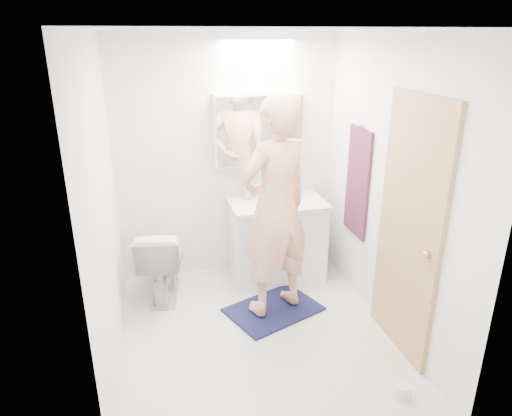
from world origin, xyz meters
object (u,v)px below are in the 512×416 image
object	(u,v)px
vanity_cabinet	(277,241)
soap_bottle_a	(247,188)
medicine_cabinet	(259,130)
toilet	(162,261)
toilet_paper_roll	(403,391)
toothbrush_cup	(296,191)
soap_bottle_b	(251,189)
person	(275,208)

from	to	relation	value
vanity_cabinet	soap_bottle_a	bearing A→B (deg)	151.28
medicine_cabinet	toilet	xyz separation A→B (m)	(-1.02, -0.33, -1.14)
vanity_cabinet	toilet_paper_roll	xyz separation A→B (m)	(0.37, -1.88, -0.34)
toilet_paper_roll	medicine_cabinet	bearing A→B (deg)	103.85
soap_bottle_a	toilet_paper_roll	world-z (taller)	soap_bottle_a
toilet	toothbrush_cup	world-z (taller)	toothbrush_cup
medicine_cabinet	toothbrush_cup	size ratio (longest dim) A/B	9.51
toilet	soap_bottle_a	distance (m)	1.09
toothbrush_cup	soap_bottle_a	bearing A→B (deg)	-178.89
vanity_cabinet	toilet	bearing A→B (deg)	-174.34
soap_bottle_a	toothbrush_cup	xyz separation A→B (m)	(0.52, 0.01, -0.07)
toilet	vanity_cabinet	bearing A→B (deg)	-164.34
vanity_cabinet	toilet_paper_roll	world-z (taller)	vanity_cabinet
soap_bottle_b	toilet_paper_roll	distance (m)	2.31
vanity_cabinet	toilet_paper_roll	distance (m)	1.95
vanity_cabinet	toilet_paper_roll	size ratio (longest dim) A/B	8.18
soap_bottle_a	soap_bottle_b	bearing A→B (deg)	32.01
vanity_cabinet	medicine_cabinet	distance (m)	1.14
soap_bottle_b	soap_bottle_a	bearing A→B (deg)	-147.99
toilet	toilet_paper_roll	size ratio (longest dim) A/B	6.58
toilet	soap_bottle_a	size ratio (longest dim) A/B	3.18
soap_bottle_b	medicine_cabinet	bearing A→B (deg)	19.90
person	medicine_cabinet	bearing A→B (deg)	-116.54
medicine_cabinet	toilet	size ratio (longest dim) A/B	1.22
vanity_cabinet	toothbrush_cup	world-z (taller)	toothbrush_cup
toilet	soap_bottle_b	bearing A→B (deg)	-152.47
person	soap_bottle_b	distance (m)	0.82
toilet	toilet_paper_roll	bearing A→B (deg)	140.93
toilet	soap_bottle_b	size ratio (longest dim) A/B	4.23
soap_bottle_b	toothbrush_cup	bearing A→B (deg)	-2.45
medicine_cabinet	person	distance (m)	0.98
toothbrush_cup	toilet_paper_roll	distance (m)	2.20
vanity_cabinet	toilet	distance (m)	1.17
toilet	soap_bottle_b	world-z (taller)	soap_bottle_b
person	soap_bottle_a	distance (m)	0.79
medicine_cabinet	person	world-z (taller)	person
vanity_cabinet	toilet	xyz separation A→B (m)	(-1.16, -0.11, -0.03)
vanity_cabinet	medicine_cabinet	size ratio (longest dim) A/B	1.02
medicine_cabinet	toothbrush_cup	xyz separation A→B (m)	(0.39, -0.05, -0.64)
soap_bottle_a	toothbrush_cup	size ratio (longest dim) A/B	2.46
toothbrush_cup	vanity_cabinet	bearing A→B (deg)	-146.56
soap_bottle_b	toilet_paper_roll	world-z (taller)	soap_bottle_b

